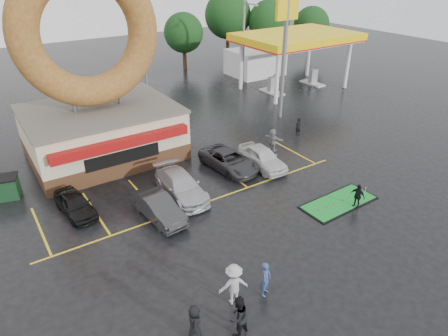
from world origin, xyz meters
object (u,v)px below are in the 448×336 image
gas_station (278,50)px  streetlight_right (244,42)px  dumpster (2,188)px  shell_sign (286,33)px  car_grey (229,160)px  car_silver (181,186)px  car_white (262,157)px  streetlight_mid (145,58)px  putting_green (339,202)px  donut_shop (97,97)px  car_dgrey (158,208)px  car_black (75,204)px  person_blue (266,279)px  person_cameraman (357,196)px

gas_station → streetlight_right: (-4.00, 0.98, 1.08)m
streetlight_right → dumpster: bearing=-156.6°
shell_sign → car_grey: 13.10m
car_silver → car_white: 6.52m
shell_sign → car_grey: bearing=-148.7°
streetlight_mid → putting_green: streetlight_mid is taller
donut_shop → gas_station: donut_shop is taller
car_dgrey → streetlight_right: bearing=38.4°
streetlight_right → car_white: size_ratio=2.10×
dumpster → streetlight_mid: bearing=51.0°
car_dgrey → shell_sign: bearing=22.3°
car_black → car_white: size_ratio=0.86×
donut_shop → person_blue: 17.68m
donut_shop → car_grey: (6.39, -6.82, -3.80)m
donut_shop → streetlight_mid: (7.00, 7.95, 0.32)m
shell_sign → dumpster: (-23.12, -1.36, -6.73)m
gas_station → car_dgrey: 29.13m
shell_sign → streetlight_mid: (-9.00, 8.92, -2.60)m
person_blue → putting_green: bearing=-11.8°
streetlight_right → person_blue: streetlight_right is taller
gas_station → shell_sign: 11.93m
streetlight_mid → person_cameraman: streetlight_mid is taller
streetlight_mid → car_black: size_ratio=2.46×
streetlight_mid → putting_green: size_ratio=1.85×
gas_station → car_black: 30.67m
car_dgrey → person_blue: 7.92m
gas_station → person_blue: (-21.75, -25.23, -2.84)m
gas_station → person_cameraman: gas_station is taller
shell_sign → car_grey: size_ratio=2.23×
person_cameraman → dumpster: bearing=-138.3°
car_grey → car_dgrey: bearing=-163.3°
car_grey → person_cameraman: person_cameraman is taller
shell_sign → car_dgrey: shell_sign is taller
person_blue → shell_sign: bearing=14.6°
streetlight_right → car_silver: streetlight_right is taller
streetlight_right → car_grey: streetlight_right is taller
car_white → putting_green: bearing=-78.6°
shell_sign → streetlight_mid: 12.93m
car_dgrey → car_silver: 2.54m
car_grey → streetlight_mid: bearing=82.2°
streetlight_mid → car_grey: bearing=-92.4°
streetlight_mid → car_silver: streetlight_mid is taller
donut_shop → car_dgrey: bearing=-90.8°
car_black → person_cameraman: (13.89, -8.42, 0.14)m
dumpster → shell_sign: bearing=18.3°
car_silver → person_cameraman: (7.98, -6.74, 0.05)m
car_white → donut_shop: bearing=140.1°
person_cameraman → donut_shop: bearing=-158.2°
car_silver → car_grey: size_ratio=1.03×
donut_shop → streetlight_mid: size_ratio=1.50×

